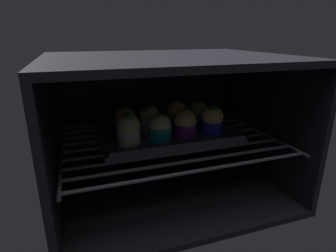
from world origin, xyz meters
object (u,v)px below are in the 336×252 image
Objects in this scene: muffin_row0_col0 at (128,129)px; muffin_row1_col3 at (199,114)px; muffin_row1_col0 at (125,121)px; muffin_row0_col3 at (212,120)px; muffin_row0_col1 at (160,128)px; muffin_row1_col2 at (177,115)px; baking_tray at (168,135)px; muffin_row0_col2 at (185,123)px; muffin_row1_col1 at (150,119)px.

muffin_row1_col3 is at bearing 18.63° from muffin_row0_col0.
muffin_row0_col3 is at bearing -17.75° from muffin_row1_col0.
muffin_row1_col3 reaches higher than muffin_row0_col1.
muffin_row1_col0 is 0.95× the size of muffin_row1_col2.
baking_tray is 4.55× the size of muffin_row0_col3.
muffin_row0_col3 is 10.43cm from muffin_row1_col2.
muffin_row0_col0 reaches higher than muffin_row1_col2.
muffin_row1_col0 is (-14.30, 6.79, 0.06)cm from muffin_row0_col2.
muffin_row1_col3 is at bearing 1.14° from muffin_row1_col0.
baking_tray is 4.87× the size of muffin_row1_col1.
muffin_row0_col0 is 1.06× the size of muffin_row1_col2.
baking_tray is at bearing 17.34° from muffin_row0_col0.
muffin_row0_col2 reaches higher than baking_tray.
muffin_row0_col1 is 0.96× the size of muffin_row1_col3.
baking_tray is 5.14× the size of muffin_row1_col3.
muffin_row0_col2 is 0.93× the size of muffin_row0_col3.
muffin_row1_col3 is at bearing 1.39° from muffin_row1_col1.
muffin_row0_col3 is at bearing -25.01° from muffin_row1_col1.
muffin_row1_col0 is 14.71cm from muffin_row1_col2.
muffin_row0_col3 is 1.07× the size of muffin_row1_col1.
muffin_row0_col3 reaches higher than muffin_row1_col1.
muffin_row1_col0 reaches higher than muffin_row1_col3.
muffin_row1_col2 is at bearing 3.29° from muffin_row1_col1.
muffin_row0_col1 is at bearing -2.84° from muffin_row0_col0.
muffin_row1_col2 is (0.40, 7.31, 0.26)cm from muffin_row0_col2.
muffin_row0_col1 is at bearing -151.12° from muffin_row1_col3.
muffin_row0_col3 is 16.75cm from muffin_row1_col1.
muffin_row1_col0 is at bearing -179.41° from muffin_row1_col1.
muffin_row1_col2 is (-7.21, 7.54, 0.02)cm from muffin_row0_col3.
muffin_row1_col3 is at bearing -0.84° from muffin_row1_col2.
muffin_row1_col3 is at bearing 45.04° from muffin_row0_col2.
baking_tray is 4.98× the size of muffin_row1_col0.
muffin_row0_col1 is 14.59cm from muffin_row0_col3.
muffin_row0_col3 is (22.44, -0.01, 0.02)cm from muffin_row0_col0.
muffin_row1_col0 is (-10.72, 3.49, 3.96)cm from baking_tray.
baking_tray is at bearing 49.04° from muffin_row0_col1.
baking_tray is 6.30cm from muffin_row0_col1.
muffin_row0_col2 is at bearing -134.96° from muffin_row1_col3.
baking_tray is at bearing -160.05° from muffin_row1_col3.
muffin_row0_col0 reaches higher than muffin_row1_col0.
muffin_row1_col2 is (7.97, 0.46, 0.22)cm from muffin_row1_col1.
muffin_row1_col3 is at bearing 93.12° from muffin_row0_col3.
muffin_row0_col0 is 1.11× the size of muffin_row1_col0.
muffin_row1_col2 is at bearing 45.24° from baking_tray.
muffin_row0_col2 is at bearing -93.14° from muffin_row1_col2.
muffin_row1_col2 is (7.37, 7.92, 0.56)cm from muffin_row0_col1.
muffin_row1_col2 is 1.09× the size of muffin_row1_col3.
baking_tray is 7.02cm from muffin_row1_col2.
muffin_row1_col1 reaches higher than muffin_row1_col3.
muffin_row0_col1 is 10.83cm from muffin_row1_col2.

